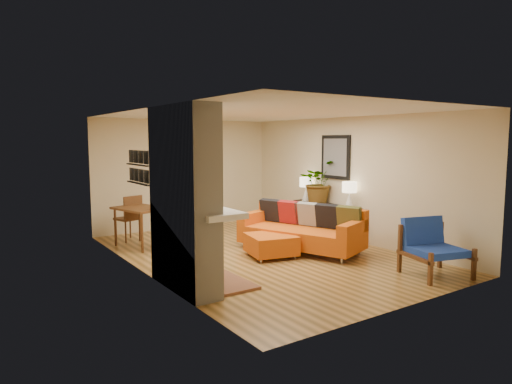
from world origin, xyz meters
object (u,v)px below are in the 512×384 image
(sofa, at_px, (303,229))
(ottoman, at_px, (271,244))
(houseplant, at_px, (318,182))
(console_table, at_px, (326,211))
(blue_chair, at_px, (431,244))
(dining_table, at_px, (144,215))
(lamp_far, at_px, (306,186))
(lamp_near, at_px, (349,192))

(sofa, height_order, ottoman, sofa)
(houseplant, bearing_deg, console_table, -87.71)
(ottoman, relative_size, blue_chair, 0.92)
(ottoman, height_order, dining_table, dining_table)
(blue_chair, bearing_deg, dining_table, 124.80)
(sofa, distance_m, console_table, 1.40)
(sofa, bearing_deg, lamp_far, 48.25)
(houseplant, bearing_deg, lamp_far, 88.68)
(dining_table, distance_m, houseplant, 3.85)
(console_table, bearing_deg, ottoman, -159.69)
(sofa, bearing_deg, houseplant, 37.59)
(lamp_far, relative_size, houseplant, 0.57)
(ottoman, distance_m, lamp_far, 2.62)
(ottoman, bearing_deg, blue_chair, -57.54)
(sofa, height_order, dining_table, dining_table)
(console_table, distance_m, lamp_far, 0.84)
(dining_table, xyz_separation_m, houseplant, (3.64, -1.12, 0.56))
(dining_table, height_order, lamp_far, lamp_far)
(ottoman, xyz_separation_m, lamp_far, (2.03, 1.44, 0.83))
(console_table, height_order, lamp_near, lamp_near)
(ottoman, bearing_deg, lamp_near, 1.71)
(sofa, relative_size, ottoman, 2.65)
(lamp_far, bearing_deg, houseplant, -91.32)
(lamp_far, height_order, houseplant, houseplant)
(sofa, bearing_deg, blue_chair, -74.91)
(blue_chair, height_order, lamp_near, lamp_near)
(lamp_near, bearing_deg, sofa, 179.29)
(blue_chair, relative_size, houseplant, 1.11)
(ottoman, distance_m, lamp_near, 2.20)
(console_table, bearing_deg, houseplant, 92.29)
(sofa, relative_size, lamp_far, 4.70)
(console_table, relative_size, lamp_far, 3.43)
(console_table, bearing_deg, dining_table, 159.40)
(sofa, distance_m, dining_table, 3.19)
(sofa, xyz_separation_m, ottoman, (-0.82, -0.08, -0.17))
(ottoman, distance_m, blue_chair, 2.73)
(houseplant, bearing_deg, blue_chair, -99.72)
(dining_table, bearing_deg, lamp_near, -29.50)
(blue_chair, distance_m, console_table, 3.10)
(console_table, xyz_separation_m, houseplant, (-0.01, 0.25, 0.62))
(dining_table, distance_m, lamp_far, 3.73)
(ottoman, xyz_separation_m, dining_table, (-1.61, 2.12, 0.40))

